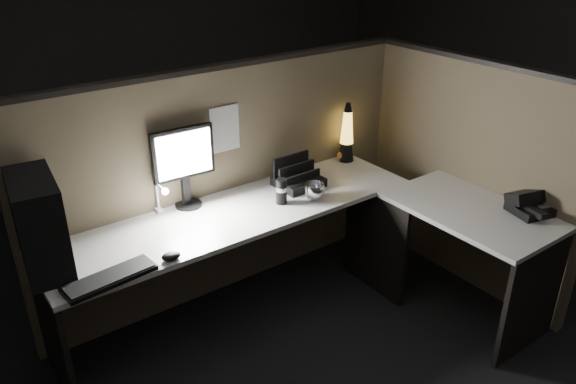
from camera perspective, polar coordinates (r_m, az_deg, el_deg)
floor at (r=3.43m, az=3.08°, el=-16.00°), size 6.00×6.00×0.00m
room_shell at (r=2.64m, az=3.92°, el=11.22°), size 6.00×6.00×6.00m
partition_back at (r=3.66m, az=-5.87°, el=0.90°), size 2.66×0.06×1.50m
partition_right at (r=3.93m, az=17.63°, el=1.59°), size 0.06×1.66×1.50m
desk at (r=3.33m, az=2.97°, el=-4.94°), size 2.60×1.60×0.73m
pc_tower at (r=2.96m, az=-23.96°, el=-3.00°), size 0.25×0.47×0.48m
monitor at (r=3.34m, az=-10.54°, el=3.25°), size 0.38×0.16×0.49m
keyboard at (r=2.85m, az=-17.65°, el=-8.35°), size 0.46×0.19×0.02m
mouse at (r=2.93m, az=-11.80°, el=-6.40°), size 0.11×0.09×0.04m
clip_lamp at (r=3.30m, az=-12.73°, el=-0.56°), size 0.04×0.16×0.20m
organizer at (r=3.64m, az=0.99°, el=1.39°), size 0.28×0.25×0.21m
lava_lamp at (r=4.00m, az=5.99°, el=5.57°), size 0.11×0.11×0.43m
travel_mug at (r=3.39m, az=-0.67°, el=0.07°), size 0.07×0.07×0.16m
steel_mug at (r=3.46m, az=2.69°, el=0.07°), size 0.17×0.17×0.10m
figurine at (r=4.03m, az=5.36°, el=3.73°), size 0.05×0.05×0.05m
pinned_paper at (r=3.46m, az=-6.44°, el=6.38°), size 0.20×0.00×0.29m
desk_phone at (r=3.59m, az=23.37°, el=-1.11°), size 0.28×0.28×0.14m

